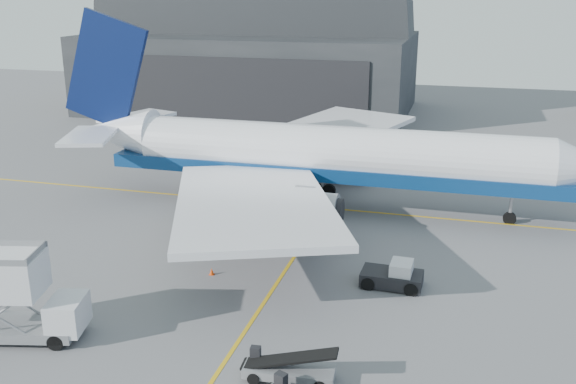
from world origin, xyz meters
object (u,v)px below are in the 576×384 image
(catering_truck, at_px, (12,297))
(belt_loader_a, at_px, (288,369))
(pushback_tug, at_px, (394,276))
(airliner, at_px, (315,154))

(catering_truck, relative_size, belt_loader_a, 1.56)
(pushback_tug, xyz_separation_m, belt_loader_a, (-3.94, -12.13, -0.12))
(airliner, height_order, pushback_tug, airliner)
(airliner, height_order, catering_truck, airliner)
(airliner, relative_size, pushback_tug, 12.11)
(belt_loader_a, bearing_deg, catering_truck, 176.20)
(pushback_tug, relative_size, belt_loader_a, 0.82)
(belt_loader_a, bearing_deg, pushback_tug, 67.66)
(airliner, bearing_deg, pushback_tug, -58.97)
(pushback_tug, bearing_deg, catering_truck, -146.28)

